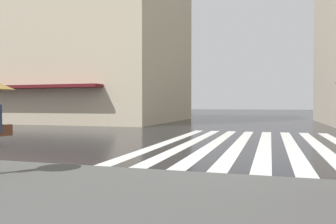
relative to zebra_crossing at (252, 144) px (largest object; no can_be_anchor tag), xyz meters
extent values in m
plane|color=black|center=(-4.00, 0.30, 0.00)|extent=(220.00, 220.00, 0.00)
cube|color=silver|center=(0.00, -2.50, 0.00)|extent=(13.00, 0.50, 0.01)
cube|color=silver|center=(0.00, -1.50, 0.00)|extent=(13.00, 0.50, 0.01)
cube|color=silver|center=(0.00, -0.50, 0.00)|extent=(13.00, 0.50, 0.01)
cube|color=silver|center=(0.00, 0.50, 0.00)|extent=(13.00, 0.50, 0.01)
cube|color=silver|center=(0.00, 1.50, 0.00)|extent=(13.00, 0.50, 0.01)
cube|color=silver|center=(0.00, 2.50, 0.00)|extent=(13.00, 0.50, 0.01)
cube|color=silver|center=(0.00, 3.50, 0.00)|extent=(13.00, 0.50, 0.01)
cube|color=beige|center=(16.39, 18.29, 10.48)|extent=(15.79, 20.40, 20.97)
cube|color=#591419|center=(7.90, 18.29, 3.00)|extent=(1.20, 14.28, 0.24)
cube|color=brown|center=(-8.29, 4.74, 1.06)|extent=(0.32, 0.28, 0.24)
camera|label=1|loc=(-14.22, -0.71, 1.60)|focal=36.36mm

